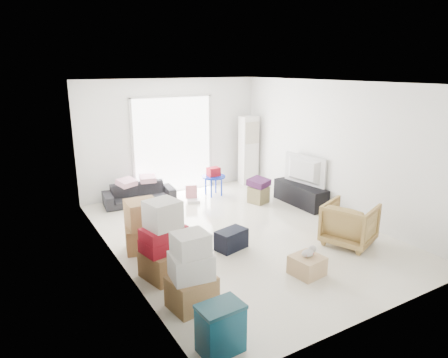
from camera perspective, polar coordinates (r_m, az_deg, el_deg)
room_shell at (r=7.02m, az=2.41°, el=2.53°), size 4.98×6.48×3.18m
sliding_door at (r=9.62m, az=-7.29°, el=5.38°), size 2.10×0.04×2.33m
ac_tower at (r=10.33m, az=3.52°, el=4.10°), size 0.45×0.30×1.75m
tv_console at (r=8.99m, az=10.83°, el=-2.18°), size 0.41×1.38×0.46m
television at (r=8.90m, az=10.93°, el=-0.33°), size 0.80×1.19×0.15m
sofa at (r=9.05m, az=-12.02°, el=-1.64°), size 1.59×0.62×0.61m
pillow_left at (r=8.84m, az=-13.79°, el=0.29°), size 0.46×0.42×0.12m
pillow_right at (r=9.06m, az=-10.86°, el=0.82°), size 0.38×0.32×0.11m
armchair at (r=7.17m, az=17.52°, el=-5.84°), size 0.97×1.00×0.81m
storage_bins at (r=4.52m, az=-0.49°, el=-20.53°), size 0.50×0.36×0.56m
box_stack_a at (r=5.14m, az=-4.67°, el=-13.44°), size 0.61×0.53×1.01m
box_stack_b at (r=5.84m, az=-8.56°, el=-9.23°), size 0.69×0.69×1.16m
box_stack_c at (r=6.75m, az=-11.51°, el=-6.65°), size 0.67×0.60×0.86m
loose_box at (r=6.89m, az=-8.67°, el=-8.36°), size 0.53×0.53×0.32m
duffel_bag at (r=6.75m, az=1.06°, el=-8.62°), size 0.58×0.43×0.33m
ottoman at (r=8.99m, az=4.94°, el=-2.25°), size 0.46×0.46×0.37m
blanket at (r=8.92m, az=4.98°, el=-0.70°), size 0.52×0.52×0.14m
kids_table at (r=9.39m, az=-1.52°, el=0.52°), size 0.56×0.56×0.68m
toy_walker at (r=9.05m, az=-4.50°, el=-2.65°), size 0.35×0.34×0.38m
wood_crate at (r=6.11m, az=11.78°, el=-12.00°), size 0.48×0.48×0.28m
plush_bunny at (r=6.04m, az=12.05°, el=-10.17°), size 0.28×0.16×0.14m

